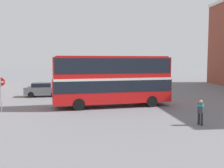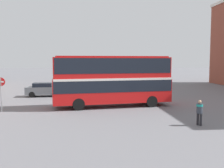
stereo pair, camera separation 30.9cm
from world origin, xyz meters
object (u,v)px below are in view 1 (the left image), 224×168
pedestrian_foreground (201,110)px  parked_car_kerb_near (43,90)px  double_decker_bus (112,78)px  no_entry_sign (1,89)px  parked_car_kerb_far (120,85)px

pedestrian_foreground → parked_car_kerb_near: 18.94m
pedestrian_foreground → parked_car_kerb_near: (-11.88, 14.74, -0.19)m
double_decker_bus → parked_car_kerb_near: (-7.08, 7.33, -1.77)m
pedestrian_foreground → parked_car_kerb_near: size_ratio=0.39×
no_entry_sign → double_decker_bus: bearing=9.7°
no_entry_sign → parked_car_kerb_far: bearing=50.2°
parked_car_kerb_far → pedestrian_foreground: bearing=97.6°
parked_car_kerb_near → no_entry_sign: (-1.98, -8.89, 1.07)m
double_decker_bus → no_entry_sign: size_ratio=3.85×
parked_car_kerb_near → parked_car_kerb_far: size_ratio=1.01×
parked_car_kerb_near → parked_car_kerb_far: parked_car_kerb_far is taller
double_decker_bus → parked_car_kerb_far: (2.51, 12.34, -1.79)m
parked_car_kerb_far → no_entry_sign: (-11.57, -13.90, 1.09)m
parked_car_kerb_near → no_entry_sign: bearing=-105.2°
double_decker_bus → pedestrian_foreground: bearing=-64.8°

